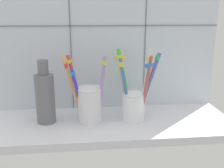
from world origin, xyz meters
TOP-DOWN VIEW (x-y plane):
  - counter_slab at (0.00, 0.00)cm, footprint 64.00×22.00cm
  - tile_wall_back at (0.00, 12.00)cm, footprint 64.00×2.20cm
  - toothbrush_cup_left at (-6.04, 0.94)cm, footprint 11.37×6.58cm
  - toothbrush_cup_right at (5.92, 1.14)cm, footprint 10.81×12.00cm
  - ceramic_vase at (-17.23, 1.46)cm, footprint 4.87×4.87cm

SIDE VIEW (x-z plane):
  - counter_slab at x=0.00cm, z-range 0.00..2.00cm
  - toothbrush_cup_left at x=-6.04cm, z-range -1.49..16.09cm
  - toothbrush_cup_right at x=5.92cm, z-range -2.03..16.86cm
  - ceramic_vase at x=-17.23cm, z-range 0.75..17.30cm
  - tile_wall_back at x=0.00cm, z-range 0.00..45.00cm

